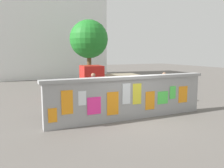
# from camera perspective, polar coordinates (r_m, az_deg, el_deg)

# --- Properties ---
(ground) EXTENTS (60.00, 60.00, 0.00)m
(ground) POSITION_cam_1_polar(r_m,az_deg,el_deg) (16.81, -9.04, -1.44)
(ground) COLOR #605B56
(poster_wall) EXTENTS (6.96, 0.42, 1.72)m
(poster_wall) POSITION_cam_1_polar(r_m,az_deg,el_deg) (9.32, 4.43, -3.20)
(poster_wall) COLOR #959595
(poster_wall) RESTS_ON ground
(auto_rickshaw_truck) EXTENTS (3.73, 1.85, 1.85)m
(auto_rickshaw_truck) POSITION_cam_1_polar(r_m,az_deg,el_deg) (14.64, -1.21, 0.86)
(auto_rickshaw_truck) COLOR black
(auto_rickshaw_truck) RESTS_ON ground
(motorcycle) EXTENTS (1.89, 0.62, 0.87)m
(motorcycle) POSITION_cam_1_polar(r_m,az_deg,el_deg) (10.02, -11.15, -5.02)
(motorcycle) COLOR black
(motorcycle) RESTS_ON ground
(bicycle_near) EXTENTS (1.71, 0.44, 0.95)m
(bicycle_near) POSITION_cam_1_polar(r_m,az_deg,el_deg) (12.61, -11.47, -2.87)
(bicycle_near) COLOR black
(bicycle_near) RESTS_ON ground
(bicycle_far) EXTENTS (1.71, 0.44, 0.95)m
(bicycle_far) POSITION_cam_1_polar(r_m,az_deg,el_deg) (11.61, 7.47, -3.68)
(bicycle_far) COLOR black
(bicycle_far) RESTS_ON ground
(person_walking) EXTENTS (0.45, 0.45, 1.62)m
(person_walking) POSITION_cam_1_polar(r_m,az_deg,el_deg) (11.76, -4.55, -0.43)
(person_walking) COLOR purple
(person_walking) RESTS_ON ground
(person_bystander) EXTENTS (0.42, 0.42, 1.62)m
(person_bystander) POSITION_cam_1_polar(r_m,az_deg,el_deg) (12.49, 12.49, -0.11)
(person_bystander) COLOR yellow
(person_bystander) RESTS_ON ground
(tree_roadside) EXTENTS (3.17, 3.17, 5.32)m
(tree_roadside) POSITION_cam_1_polar(r_m,az_deg,el_deg) (19.86, -5.63, 10.74)
(tree_roadside) COLOR brown
(tree_roadside) RESTS_ON ground
(building_background) EXTENTS (13.50, 5.97, 8.78)m
(building_background) POSITION_cam_1_polar(r_m,az_deg,el_deg) (26.51, -17.35, 11.18)
(building_background) COLOR white
(building_background) RESTS_ON ground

